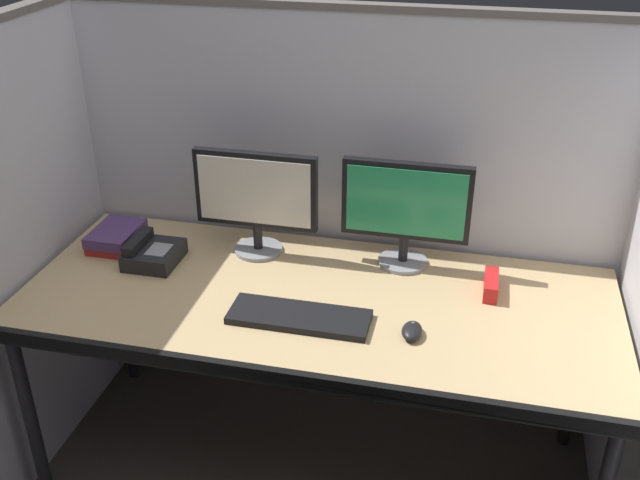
{
  "coord_description": "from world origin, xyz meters",
  "views": [
    {
      "loc": [
        0.46,
        -1.61,
        2.0
      ],
      "look_at": [
        0.0,
        0.35,
        0.92
      ],
      "focal_mm": 40.8,
      "sensor_mm": 36.0,
      "label": 1
    }
  ],
  "objects_px": {
    "monitor_left": "(256,196)",
    "red_stapler": "(491,285)",
    "computer_mouse": "(412,331)",
    "book_stack": "(117,237)",
    "keyboard_main": "(299,317)",
    "desk": "(316,312)",
    "monitor_right": "(406,207)",
    "desk_phone": "(152,253)"
  },
  "relations": [
    {
      "from": "monitor_right",
      "to": "book_stack",
      "type": "xyz_separation_m",
      "value": [
        -1.02,
        -0.1,
        -0.18
      ]
    },
    {
      "from": "monitor_left",
      "to": "red_stapler",
      "type": "relative_size",
      "value": 2.87
    },
    {
      "from": "monitor_right",
      "to": "book_stack",
      "type": "bearing_deg",
      "value": -174.38
    },
    {
      "from": "computer_mouse",
      "to": "book_stack",
      "type": "bearing_deg",
      "value": 164.0
    },
    {
      "from": "desk",
      "to": "desk_phone",
      "type": "bearing_deg",
      "value": 170.38
    },
    {
      "from": "monitor_right",
      "to": "keyboard_main",
      "type": "height_order",
      "value": "monitor_right"
    },
    {
      "from": "book_stack",
      "to": "desk_phone",
      "type": "height_order",
      "value": "desk_phone"
    },
    {
      "from": "red_stapler",
      "to": "desk_phone",
      "type": "relative_size",
      "value": 0.79
    },
    {
      "from": "desk",
      "to": "monitor_left",
      "type": "height_order",
      "value": "monitor_left"
    },
    {
      "from": "monitor_left",
      "to": "monitor_right",
      "type": "height_order",
      "value": "same"
    },
    {
      "from": "monitor_right",
      "to": "desk_phone",
      "type": "xyz_separation_m",
      "value": [
        -0.84,
        -0.18,
        -0.18
      ]
    },
    {
      "from": "computer_mouse",
      "to": "desk_phone",
      "type": "relative_size",
      "value": 0.51
    },
    {
      "from": "desk_phone",
      "to": "monitor_left",
      "type": "bearing_deg",
      "value": 25.04
    },
    {
      "from": "desk",
      "to": "desk_phone",
      "type": "relative_size",
      "value": 10.0
    },
    {
      "from": "monitor_left",
      "to": "red_stapler",
      "type": "distance_m",
      "value": 0.84
    },
    {
      "from": "monitor_left",
      "to": "keyboard_main",
      "type": "height_order",
      "value": "monitor_left"
    },
    {
      "from": "monitor_right",
      "to": "keyboard_main",
      "type": "distance_m",
      "value": 0.53
    },
    {
      "from": "book_stack",
      "to": "monitor_left",
      "type": "bearing_deg",
      "value": 7.98
    },
    {
      "from": "red_stapler",
      "to": "book_stack",
      "type": "height_order",
      "value": "book_stack"
    },
    {
      "from": "computer_mouse",
      "to": "book_stack",
      "type": "distance_m",
      "value": 1.15
    },
    {
      "from": "red_stapler",
      "to": "book_stack",
      "type": "relative_size",
      "value": 0.69
    },
    {
      "from": "keyboard_main",
      "to": "monitor_left",
      "type": "bearing_deg",
      "value": 123.15
    },
    {
      "from": "desk",
      "to": "monitor_right",
      "type": "relative_size",
      "value": 4.42
    },
    {
      "from": "red_stapler",
      "to": "desk_phone",
      "type": "height_order",
      "value": "desk_phone"
    },
    {
      "from": "monitor_left",
      "to": "keyboard_main",
      "type": "xyz_separation_m",
      "value": [
        0.25,
        -0.38,
        -0.2
      ]
    },
    {
      "from": "monitor_left",
      "to": "computer_mouse",
      "type": "relative_size",
      "value": 4.48
    },
    {
      "from": "desk",
      "to": "book_stack",
      "type": "relative_size",
      "value": 8.75
    },
    {
      "from": "desk",
      "to": "red_stapler",
      "type": "xyz_separation_m",
      "value": [
        0.54,
        0.17,
        0.08
      ]
    },
    {
      "from": "desk",
      "to": "desk_phone",
      "type": "height_order",
      "value": "desk_phone"
    },
    {
      "from": "monitor_right",
      "to": "desk_phone",
      "type": "height_order",
      "value": "monitor_right"
    },
    {
      "from": "red_stapler",
      "to": "desk",
      "type": "bearing_deg",
      "value": -162.9
    },
    {
      "from": "red_stapler",
      "to": "desk_phone",
      "type": "bearing_deg",
      "value": -176.8
    },
    {
      "from": "computer_mouse",
      "to": "desk_phone",
      "type": "distance_m",
      "value": 0.95
    },
    {
      "from": "computer_mouse",
      "to": "monitor_right",
      "type": "bearing_deg",
      "value": 101.05
    },
    {
      "from": "desk",
      "to": "computer_mouse",
      "type": "distance_m",
      "value": 0.35
    },
    {
      "from": "computer_mouse",
      "to": "red_stapler",
      "type": "height_order",
      "value": "red_stapler"
    },
    {
      "from": "keyboard_main",
      "to": "red_stapler",
      "type": "distance_m",
      "value": 0.63
    },
    {
      "from": "desk",
      "to": "book_stack",
      "type": "bearing_deg",
      "value": 166.59
    },
    {
      "from": "computer_mouse",
      "to": "red_stapler",
      "type": "bearing_deg",
      "value": 53.61
    },
    {
      "from": "keyboard_main",
      "to": "red_stapler",
      "type": "height_order",
      "value": "red_stapler"
    },
    {
      "from": "monitor_left",
      "to": "book_stack",
      "type": "bearing_deg",
      "value": -172.02
    },
    {
      "from": "keyboard_main",
      "to": "computer_mouse",
      "type": "xyz_separation_m",
      "value": [
        0.34,
        -0.0,
        0.01
      ]
    }
  ]
}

